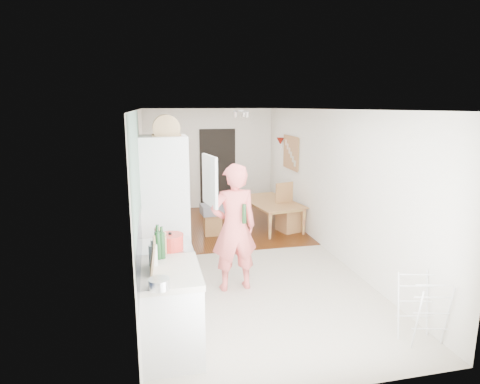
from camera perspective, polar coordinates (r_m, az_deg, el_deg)
name	(u,v)px	position (r m, az deg, el deg)	size (l,w,h in m)	color
room_shell	(240,185)	(6.73, -0.04, 0.97)	(3.20, 7.00, 2.50)	white
floor	(240,255)	(7.08, -0.04, -9.02)	(3.20, 7.00, 0.01)	beige
wood_floor_overlay	(221,225)	(8.79, -2.66, -4.73)	(3.20, 3.30, 0.01)	#5D2A09
sage_wall_panel	(137,172)	(4.50, -14.46, 2.79)	(0.02, 3.00, 1.30)	slate
tile_splashback	(140,250)	(4.14, -14.09, -8.02)	(0.02, 1.90, 0.50)	black
doorway_recess	(218,169)	(10.18, -3.19, 3.32)	(0.90, 0.04, 2.00)	black
base_cabinet	(171,313)	(4.44, -9.76, -16.62)	(0.60, 0.90, 0.86)	silver
worktop	(170,272)	(4.23, -9.98, -11.15)	(0.62, 0.92, 0.06)	beige
range_cooker	(168,282)	(5.10, -10.21, -12.52)	(0.60, 0.60, 0.88)	silver
cooker_top	(167,247)	(4.93, -10.41, -7.64)	(0.60, 0.60, 0.04)	silver
fridge_housing	(165,211)	(5.86, -10.59, -2.69)	(0.66, 0.66, 2.15)	silver
fridge_door	(210,181)	(5.51, -4.31, 1.62)	(0.56, 0.04, 0.70)	silver
fridge_interior	(186,178)	(5.77, -7.70, 2.02)	(0.02, 0.52, 0.66)	white
pinboard	(291,153)	(8.93, 7.28, 5.57)	(0.03, 0.90, 0.70)	tan
pinboard_frame	(290,153)	(8.92, 7.19, 5.57)	(0.01, 0.94, 0.74)	#AC8443
wall_sconce	(280,141)	(9.51, 5.75, 7.21)	(0.18, 0.18, 0.16)	maroon
person	(234,216)	(5.53, -0.86, -3.50)	(0.78, 0.51, 2.12)	#F76A66
dining_table	(271,216)	(8.64, 4.50, -3.41)	(1.40, 0.78, 0.49)	#AC8443
dining_chair	(290,208)	(8.31, 7.07, -2.28)	(0.42, 0.42, 1.00)	#AC8443
stool	(212,224)	(8.12, -3.94, -4.59)	(0.34, 0.34, 0.44)	#AC8443
grey_drape	(212,209)	(8.01, -4.02, -2.49)	(0.42, 0.42, 0.19)	gray
drying_rack	(422,310)	(4.96, 24.52, -15.05)	(0.38, 0.35, 0.75)	silver
bread_bin	(166,128)	(5.70, -10.47, 8.93)	(0.39, 0.37, 0.21)	tan
red_casserole	(170,242)	(4.75, -9.88, -7.00)	(0.31, 0.31, 0.18)	red
steel_pan	(159,284)	(3.81, -11.41, -12.67)	(0.19, 0.19, 0.10)	silver
held_bottle	(244,214)	(5.41, 0.60, -3.11)	(0.06, 0.06, 0.27)	#1B421E
bottle_a	(162,246)	(4.47, -11.01, -7.50)	(0.07, 0.07, 0.29)	#1B421E
bottle_b	(158,245)	(4.46, -11.58, -7.44)	(0.07, 0.07, 0.31)	#1B421E
bottle_c	(153,255)	(4.31, -12.26, -8.79)	(0.09, 0.09, 0.22)	silver
pepper_mill_front	(158,242)	(4.68, -11.62, -7.01)	(0.06, 0.06, 0.24)	tan
pepper_mill_back	(164,245)	(4.61, -10.73, -7.44)	(0.06, 0.06, 0.21)	tan
chopping_boards	(153,256)	(4.12, -12.30, -8.94)	(0.04, 0.25, 0.34)	tan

